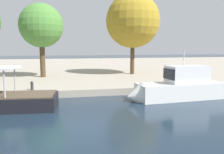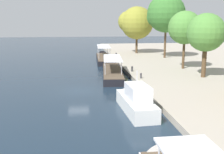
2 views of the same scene
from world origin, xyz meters
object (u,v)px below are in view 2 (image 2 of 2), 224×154
Objects in this scene: motor_yacht_2 at (135,102)px; mooring_bollard_0 at (141,75)px; tree_4 at (184,28)px; tree_2 at (165,14)px; mooring_bollard_1 at (116,54)px; tour_boat_1 at (112,73)px; tour_boat_0 at (103,59)px; tree_1 at (135,22)px; mooring_bollard_2 at (132,69)px; tree_3 at (205,32)px.

mooring_bollard_0 is at bearing -19.36° from motor_yacht_2.
motor_yacht_2 is 22.61m from tree_4.
mooring_bollard_0 is 23.85m from tree_2.
tour_boat_1 is at bearing -9.90° from mooring_bollard_1.
motor_yacht_2 reaches higher than mooring_bollard_1.
tree_4 is at bearing -36.03° from motor_yacht_2.
tree_2 is at bearing -35.64° from tour_boat_1.
tree_2 is (-14.64, 12.65, 9.22)m from tour_boat_1.
mooring_bollard_1 is (-35.11, 3.16, 0.26)m from motor_yacht_2.
tour_boat_0 is at bearing -95.96° from tree_2.
tree_1 reaches higher than tour_boat_0.
mooring_bollard_2 reaches higher than mooring_bollard_1.
mooring_bollard_0 is at bearing -91.18° from tree_3.
tour_boat_1 is 17.05m from motor_yacht_2.
tour_boat_0 is 21.71m from mooring_bollard_0.
tree_1 is at bearing -15.24° from motor_yacht_2.
motor_yacht_2 is 42.10m from tree_1.
mooring_bollard_1 is 18.38m from mooring_bollard_2.
tour_boat_1 is 26.14m from tree_1.
tree_1 is 10.07m from tree_2.
tour_boat_0 reaches higher than tour_boat_1.
tour_boat_0 is at bearing 4.66° from tour_boat_1.
motor_yacht_2 is 0.91× the size of tree_4.
tree_2 reaches higher than mooring_bollard_0.
tree_2 reaches higher than mooring_bollard_1.
mooring_bollard_1 is at bearing 179.68° from mooring_bollard_2.
mooring_bollard_2 is at bearing -32.70° from tree_2.
mooring_bollard_0 is (5.54, 3.23, 0.68)m from tour_boat_1.
mooring_bollard_1 is 13.21m from tree_2.
tree_2 is at bearing 175.62° from tree_4.
tour_boat_0 is 1.14× the size of tree_2.
mooring_bollard_1 is at bearing -109.78° from tree_2.
tour_boat_1 is (15.94, -0.15, -0.04)m from tour_boat_0.
tree_2 is 1.49× the size of tree_3.
tour_boat_1 is at bearing -115.75° from tree_3.
tree_2 is at bearing -93.23° from tour_boat_0.
tree_4 is (16.77, 8.48, 6.04)m from mooring_bollard_1.
motor_yacht_2 reaches higher than tour_boat_0.
tree_3 is (5.72, 11.85, 6.47)m from tour_boat_1.
tree_4 is (-18.34, 11.64, 6.29)m from motor_yacht_2.
tree_4 is (22.30, 3.29, -0.86)m from tree_1.
motor_yacht_2 is at bearing -32.39° from tree_4.
tree_2 is (1.30, 12.50, 9.17)m from tour_boat_0.
tour_boat_0 is 19.60× the size of mooring_bollard_0.
tree_2 is at bearing 147.30° from mooring_bollard_2.
tree_3 is at bearing 58.47° from mooring_bollard_2.
mooring_bollard_0 is 0.96× the size of mooring_bollard_1.
mooring_bollard_0 is at bearing -50.87° from tree_4.
tree_3 is (21.66, 11.70, 6.42)m from tour_boat_0.
mooring_bollard_0 is 0.08× the size of tree_4.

